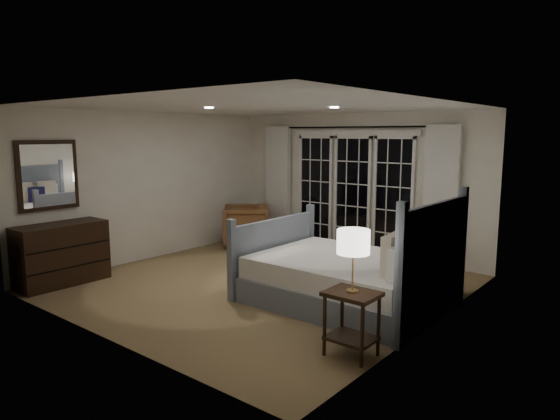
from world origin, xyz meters
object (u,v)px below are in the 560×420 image
Objects in this scene: nightstand_right at (440,264)px; dresser at (61,254)px; nightstand_left at (352,314)px; armchair at (246,226)px; lamp_right at (443,215)px; bed at (349,277)px; lamp_left at (353,242)px.

nightstand_right is 0.50× the size of dresser.
armchair is at bearing 144.74° from nightstand_left.
nightstand_right is 0.66m from lamp_right.
bed reaches higher than nightstand_left.
nightstand_left is 0.74× the size of armchair.
lamp_left is 0.49× the size of dresser.
bed is at bearing -123.07° from lamp_right.
bed is at bearing -123.07° from nightstand_right.
nightstand_left is at bearing 13.34° from armchair.
dresser is at bearing -145.72° from nightstand_right.
dresser is (-0.38, -3.46, 0.05)m from armchair.
lamp_left is (0.81, -1.27, 0.78)m from bed.
dresser is at bearing -47.60° from armchair.
nightstand_left is at bearing -88.36° from nightstand_right.
nightstand_right is 0.72× the size of armchair.
nightstand_right is (0.74, 1.13, 0.06)m from bed.
lamp_left is at bearing -88.36° from lamp_right.
bed is 2.75× the size of armchair.
lamp_left is 5.04m from armchair.
armchair reaches higher than nightstand_right.
armchair is at bearing 173.25° from nightstand_right.
armchair is at bearing 144.74° from lamp_left.
nightstand_right is at bearing 91.64° from nightstand_left.
lamp_right reaches higher than dresser.
lamp_left is at bearing -57.62° from bed.
lamp_right is at bearing 91.64° from nightstand_left.
nightstand_right is at bearing 91.64° from lamp_left.
nightstand_right is at bearing 34.28° from dresser.
lamp_left is 0.70× the size of armchair.
lamp_left is (0.00, 0.00, 0.70)m from nightstand_left.
bed reaches higher than dresser.
dresser is at bearing -145.72° from lamp_right.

